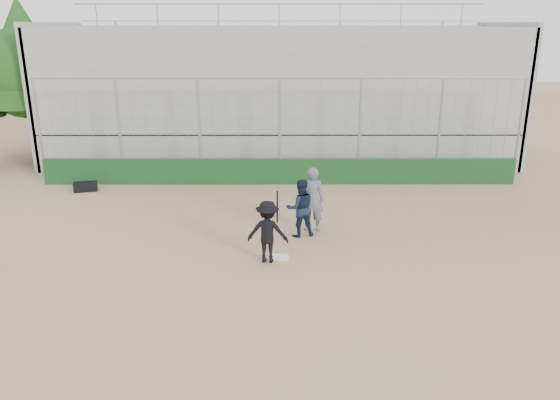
{
  "coord_description": "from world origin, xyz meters",
  "views": [
    {
      "loc": [
        -0.04,
        -13.23,
        5.9
      ],
      "look_at": [
        0.0,
        1.4,
        1.15
      ],
      "focal_mm": 35.0,
      "sensor_mm": 36.0,
      "label": 1
    }
  ],
  "objects_px": {
    "batter_at_plate": "(268,232)",
    "catcher_crouched": "(300,217)",
    "umpire": "(312,202)",
    "equipment_bag": "(86,187)"
  },
  "relations": [
    {
      "from": "equipment_bag",
      "to": "batter_at_plate",
      "type": "bearing_deg",
      "value": -42.38
    },
    {
      "from": "catcher_crouched",
      "to": "umpire",
      "type": "relative_size",
      "value": 0.66
    },
    {
      "from": "batter_at_plate",
      "to": "catcher_crouched",
      "type": "distance_m",
      "value": 1.98
    },
    {
      "from": "batter_at_plate",
      "to": "catcher_crouched",
      "type": "height_order",
      "value": "batter_at_plate"
    },
    {
      "from": "catcher_crouched",
      "to": "umpire",
      "type": "bearing_deg",
      "value": 52.07
    },
    {
      "from": "catcher_crouched",
      "to": "equipment_bag",
      "type": "xyz_separation_m",
      "value": [
        -7.73,
        4.48,
        -0.4
      ]
    },
    {
      "from": "equipment_bag",
      "to": "umpire",
      "type": "bearing_deg",
      "value": -26.45
    },
    {
      "from": "batter_at_plate",
      "to": "umpire",
      "type": "height_order",
      "value": "batter_at_plate"
    },
    {
      "from": "batter_at_plate",
      "to": "umpire",
      "type": "bearing_deg",
      "value": 60.22
    },
    {
      "from": "batter_at_plate",
      "to": "catcher_crouched",
      "type": "bearing_deg",
      "value": 62.62
    }
  ]
}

